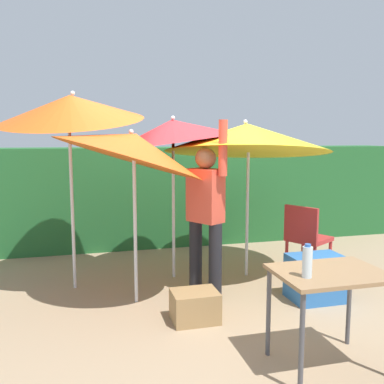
% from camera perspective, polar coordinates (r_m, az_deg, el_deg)
% --- Properties ---
extents(ground_plane, '(24.00, 24.00, 0.00)m').
position_cam_1_polar(ground_plane, '(4.73, 0.94, -13.80)').
color(ground_plane, '#9E8466').
extents(hedge_row, '(8.00, 0.70, 1.54)m').
position_cam_1_polar(hedge_row, '(6.80, -4.42, -0.52)').
color(hedge_row, '#23602D').
rests_on(hedge_row, ground_plane).
extents(umbrella_rainbow, '(2.00, 2.00, 2.02)m').
position_cam_1_polar(umbrella_rainbow, '(5.17, 7.35, 7.17)').
color(umbrella_rainbow, silver).
rests_on(umbrella_rainbow, ground_plane).
extents(umbrella_orange, '(1.58, 1.56, 2.01)m').
position_cam_1_polar(umbrella_orange, '(4.35, -7.96, 6.01)').
color(umbrella_orange, silver).
rests_on(umbrella_orange, ground_plane).
extents(umbrella_yellow, '(1.60, 1.59, 2.34)m').
position_cam_1_polar(umbrella_yellow, '(4.86, -15.90, 10.73)').
color(umbrella_yellow, silver).
rests_on(umbrella_yellow, ground_plane).
extents(umbrella_navy, '(1.52, 1.50, 2.02)m').
position_cam_1_polar(umbrella_navy, '(5.04, -2.55, 8.14)').
color(umbrella_navy, silver).
rests_on(umbrella_navy, ground_plane).
extents(person_vendor, '(0.38, 0.51, 1.88)m').
position_cam_1_polar(person_vendor, '(4.50, 1.82, -2.54)').
color(person_vendor, black).
rests_on(person_vendor, ground_plane).
extents(chair_plastic, '(0.60, 0.60, 0.89)m').
position_cam_1_polar(chair_plastic, '(5.39, 15.00, -5.70)').
color(chair_plastic, '#B72D2D').
rests_on(chair_plastic, ground_plane).
extents(cooler_box, '(0.56, 0.42, 0.47)m').
position_cam_1_polar(cooler_box, '(4.77, 16.32, -10.95)').
color(cooler_box, '#2D6BB7').
rests_on(cooler_box, ground_plane).
extents(crate_cardboard, '(0.43, 0.33, 0.29)m').
position_cam_1_polar(crate_cardboard, '(4.11, 0.39, -15.03)').
color(crate_cardboard, '#9E7A4C').
rests_on(crate_cardboard, ground_plane).
extents(folding_table, '(0.80, 0.60, 0.74)m').
position_cam_1_polar(folding_table, '(3.36, 17.92, -11.49)').
color(folding_table, '#4C4C51').
rests_on(folding_table, ground_plane).
extents(bottle_water, '(0.07, 0.07, 0.24)m').
position_cam_1_polar(bottle_water, '(3.11, 15.16, -8.97)').
color(bottle_water, silver).
rests_on(bottle_water, folding_table).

